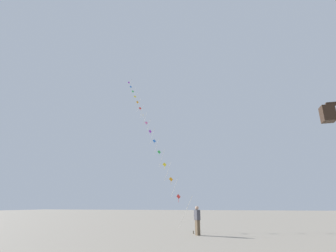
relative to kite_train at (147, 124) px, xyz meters
The scene contains 3 objects.
ground_plane 14.76m from the kite_train, 33.06° to the right, with size 160.00×160.00×0.00m, color gray.
kite_train is the anchor object (origin of this frame).
kite_flyer 14.92m from the kite_train, 54.40° to the right, with size 0.49×0.59×1.71m.
Camera 1 is at (0.16, -0.22, 1.76)m, focal length 26.89 mm.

